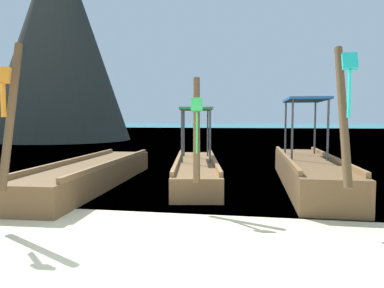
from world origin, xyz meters
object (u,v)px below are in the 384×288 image
at_px(longtail_boat_turquoise_ribbon, 308,170).
at_px(karst_rock, 57,39).
at_px(longtail_boat_orange_ribbon, 93,174).
at_px(longtail_boat_green_ribbon, 196,168).

xyz_separation_m(longtail_boat_turquoise_ribbon, karst_rock, (-15.67, 16.08, 7.19)).
bearing_deg(longtail_boat_turquoise_ribbon, longtail_boat_orange_ribbon, -170.92).
xyz_separation_m(longtail_boat_green_ribbon, longtail_boat_turquoise_ribbon, (2.74, -0.30, 0.06)).
distance_m(longtail_boat_green_ribbon, longtail_boat_turquoise_ribbon, 2.75).
relative_size(longtail_boat_orange_ribbon, karst_rock, 0.41).
relative_size(longtail_boat_turquoise_ribbon, karst_rock, 0.42).
distance_m(longtail_boat_orange_ribbon, longtail_boat_turquoise_ribbon, 5.11).
xyz_separation_m(longtail_boat_orange_ribbon, longtail_boat_green_ribbon, (2.31, 1.11, 0.03)).
relative_size(longtail_boat_green_ribbon, karst_rock, 0.37).
bearing_deg(karst_rock, longtail_boat_green_ribbon, -50.65).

